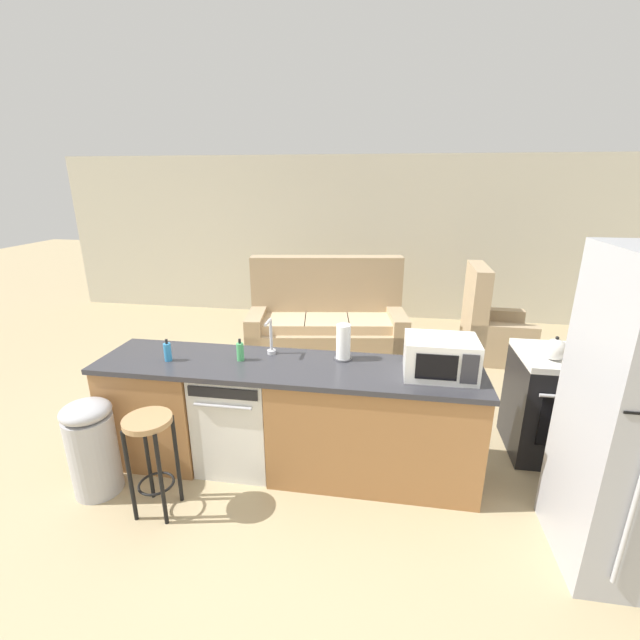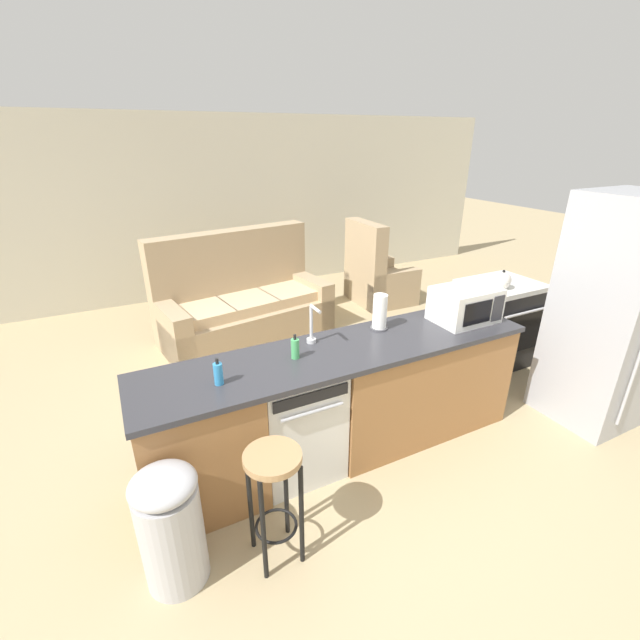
{
  "view_description": "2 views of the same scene",
  "coord_description": "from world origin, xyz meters",
  "views": [
    {
      "loc": [
        0.87,
        -2.88,
        2.24
      ],
      "look_at": [
        0.31,
        0.62,
        1.06
      ],
      "focal_mm": 24.0,
      "sensor_mm": 36.0,
      "label": 1
    },
    {
      "loc": [
        -1.23,
        -2.35,
        2.3
      ],
      "look_at": [
        0.33,
        0.73,
        0.8
      ],
      "focal_mm": 24.0,
      "sensor_mm": 36.0,
      "label": 2
    }
  ],
  "objects": [
    {
      "name": "kettle",
      "position": [
        2.18,
        0.42,
        0.99
      ],
      "size": [
        0.21,
        0.17,
        0.19
      ],
      "color": "silver",
      "rests_on": "stove_range"
    },
    {
      "name": "microwave",
      "position": [
        1.27,
        -0.0,
        1.04
      ],
      "size": [
        0.5,
        0.37,
        0.28
      ],
      "color": "white",
      "rests_on": "kitchen_counter"
    },
    {
      "name": "dishwasher",
      "position": [
        -0.25,
        -0.0,
        0.42
      ],
      "size": [
        0.58,
        0.61,
        0.84
      ],
      "color": "silver",
      "rests_on": "ground_plane"
    },
    {
      "name": "armchair",
      "position": [
        2.22,
        2.65,
        0.35
      ],
      "size": [
        0.82,
        0.87,
        1.2
      ],
      "color": "tan",
      "rests_on": "ground_plane"
    },
    {
      "name": "sink_faucet",
      "position": [
        -0.01,
        0.18,
        1.03
      ],
      "size": [
        0.07,
        0.18,
        0.3
      ],
      "color": "silver",
      "rests_on": "kitchen_counter"
    },
    {
      "name": "ground_plane",
      "position": [
        0.0,
        0.0,
        0.0
      ],
      "size": [
        24.0,
        24.0,
        0.0
      ],
      "primitive_type": "plane",
      "color": "tan"
    },
    {
      "name": "trash_bin",
      "position": [
        -1.19,
        -0.51,
        0.38
      ],
      "size": [
        0.35,
        0.35,
        0.74
      ],
      "color": "#B7B7BC",
      "rests_on": "ground_plane"
    },
    {
      "name": "wall_back",
      "position": [
        0.3,
        4.2,
        1.3
      ],
      "size": [
        10.0,
        0.06,
        2.6
      ],
      "color": "beige",
      "rests_on": "ground_plane"
    },
    {
      "name": "stove_range",
      "position": [
        2.35,
        0.55,
        0.45
      ],
      "size": [
        0.76,
        0.68,
        0.9
      ],
      "color": "black",
      "rests_on": "ground_plane"
    },
    {
      "name": "dish_soap_bottle",
      "position": [
        -0.77,
        -0.07,
        0.97
      ],
      "size": [
        0.06,
        0.06,
        0.18
      ],
      "color": "#338CCC",
      "rests_on": "kitchen_counter"
    },
    {
      "name": "paper_towel_roll",
      "position": [
        0.57,
        0.17,
        1.04
      ],
      "size": [
        0.14,
        0.14,
        0.28
      ],
      "color": "#4C4C51",
      "rests_on": "kitchen_counter"
    },
    {
      "name": "kitchen_counter",
      "position": [
        0.24,
        0.0,
        0.42
      ],
      "size": [
        2.94,
        0.66,
        0.9
      ],
      "color": "#9E6B3D",
      "rests_on": "ground_plane"
    },
    {
      "name": "bar_stool",
      "position": [
        -0.64,
        -0.63,
        0.54
      ],
      "size": [
        0.32,
        0.32,
        0.74
      ],
      "color": "tan",
      "rests_on": "ground_plane"
    },
    {
      "name": "soap_bottle",
      "position": [
        -0.22,
        0.03,
        0.97
      ],
      "size": [
        0.06,
        0.06,
        0.18
      ],
      "color": "#4CB266",
      "rests_on": "kitchen_counter"
    },
    {
      "name": "couch",
      "position": [
        0.11,
        2.42,
        0.39
      ],
      "size": [
        2.11,
        1.2,
        1.27
      ],
      "color": "tan",
      "rests_on": "ground_plane"
    }
  ]
}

